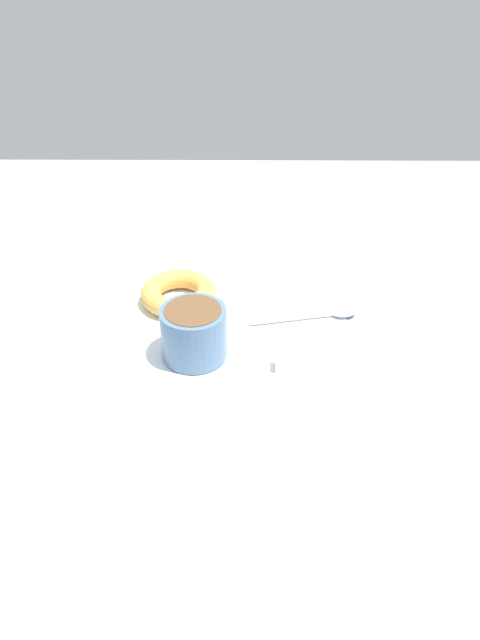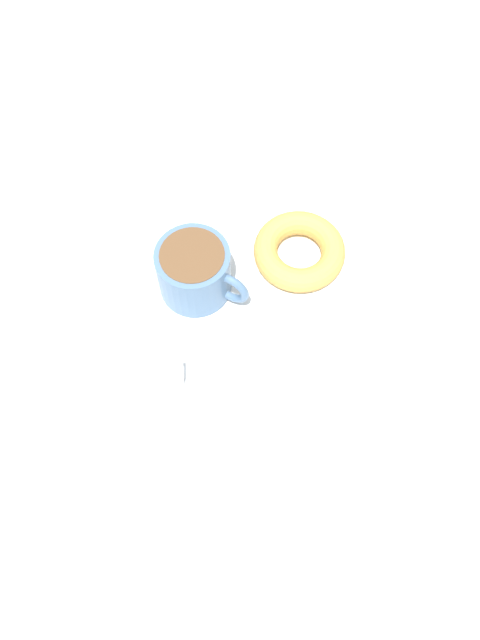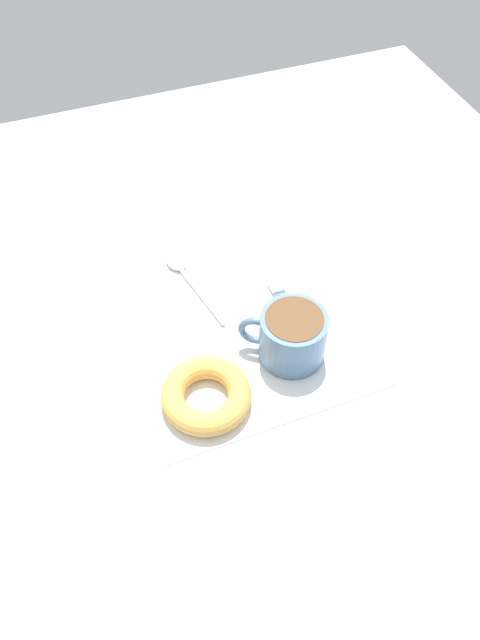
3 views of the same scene
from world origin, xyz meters
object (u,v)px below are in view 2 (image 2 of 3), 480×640
coffee_cup (195,271)px  sugar_cube (174,374)px  spoon (286,430)px  donut (299,251)px

coffee_cup → sugar_cube: (10.75, -2.70, -2.52)cm
coffee_cup → spoon: (17.33, 8.36, -3.08)cm
donut → sugar_cube: size_ratio=5.48×
coffee_cup → sugar_cube: size_ratio=5.20×
donut → sugar_cube: donut is taller
donut → spoon: (20.47, -3.50, -0.99)cm
coffee_cup → donut: coffee_cup is taller
donut → coffee_cup: bearing=-75.1°
coffee_cup → sugar_cube: coffee_cup is taller
donut → sugar_cube: (13.90, -14.55, -0.42)cm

